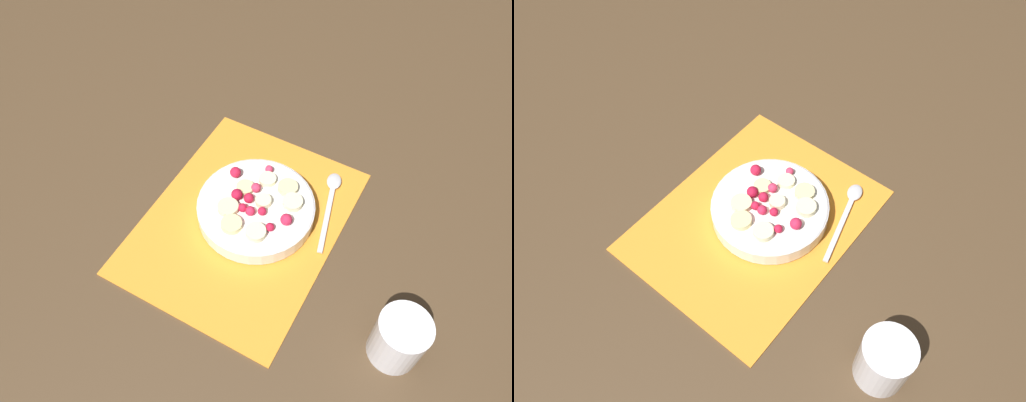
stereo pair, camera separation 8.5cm
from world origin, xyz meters
TOP-DOWN VIEW (x-y plane):
  - ground_plane at (0.00, 0.00)m, footprint 3.00×3.00m
  - placemat at (0.00, 0.00)m, footprint 0.41×0.32m
  - fruit_bowl at (0.02, -0.01)m, footprint 0.20×0.20m
  - spoon at (0.12, -0.11)m, footprint 0.17×0.06m
  - drinking_glass at (-0.09, -0.31)m, footprint 0.08×0.08m

SIDE VIEW (x-z plane):
  - ground_plane at x=0.00m, z-range 0.00..0.00m
  - placemat at x=0.00m, z-range 0.00..0.01m
  - spoon at x=0.12m, z-range 0.01..0.01m
  - fruit_bowl at x=0.02m, z-range 0.00..0.05m
  - drinking_glass at x=-0.09m, z-range 0.00..0.09m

